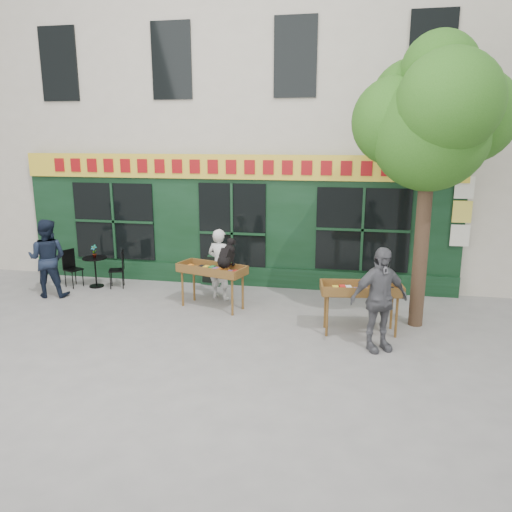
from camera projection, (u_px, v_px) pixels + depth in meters
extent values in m
plane|color=slate|center=(207.00, 315.00, 10.64)|extent=(80.00, 80.00, 0.00)
cube|color=beige|center=(260.00, 93.00, 15.20)|extent=(14.00, 7.00, 10.00)
cube|color=black|center=(233.00, 223.00, 12.58)|extent=(11.00, 0.16, 3.20)
cube|color=yellow|center=(231.00, 167.00, 12.14)|extent=(11.00, 0.06, 0.60)
cube|color=#9C0E11|center=(231.00, 167.00, 12.10)|extent=(9.60, 0.03, 0.34)
cube|color=black|center=(233.00, 275.00, 12.80)|extent=(11.00, 0.10, 0.50)
cube|color=black|center=(232.00, 233.00, 12.54)|extent=(1.70, 0.05, 2.50)
cube|color=black|center=(114.00, 221.00, 13.10)|extent=(2.20, 0.05, 2.00)
cube|color=black|center=(362.00, 230.00, 11.89)|extent=(2.20, 0.05, 2.00)
cube|color=silver|center=(460.00, 235.00, 11.47)|extent=(0.42, 0.02, 0.50)
cube|color=#E5D14C|center=(462.00, 212.00, 11.34)|extent=(0.42, 0.02, 0.50)
cube|color=silver|center=(465.00, 188.00, 11.21)|extent=(0.42, 0.02, 0.50)
cylinder|color=#382619|center=(422.00, 238.00, 9.70)|extent=(0.28, 0.28, 3.60)
sphere|color=#245D15|center=(430.00, 132.00, 9.23)|extent=(2.20, 2.20, 2.20)
sphere|color=#245D15|center=(468.00, 115.00, 9.32)|extent=(1.80, 1.80, 1.80)
sphere|color=#245D15|center=(397.00, 121.00, 9.49)|extent=(1.70, 1.70, 1.70)
sphere|color=#245D15|center=(450.00, 101.00, 8.51)|extent=(1.80, 1.80, 1.80)
sphere|color=#245D15|center=(412.00, 101.00, 9.72)|extent=(1.60, 1.60, 1.60)
sphere|color=#245D15|center=(440.00, 70.00, 9.05)|extent=(1.40, 1.40, 1.40)
cylinder|color=brown|center=(183.00, 289.00, 11.15)|extent=(0.05, 0.05, 0.80)
cylinder|color=brown|center=(232.00, 297.00, 10.55)|extent=(0.05, 0.05, 0.80)
cylinder|color=brown|center=(194.00, 284.00, 11.53)|extent=(0.05, 0.05, 0.80)
cylinder|color=brown|center=(243.00, 292.00, 10.93)|extent=(0.05, 0.05, 0.80)
cube|color=brown|center=(212.00, 272.00, 10.94)|extent=(1.60, 1.00, 0.05)
cube|color=brown|center=(204.00, 272.00, 10.68)|extent=(1.44, 0.48, 0.18)
cube|color=brown|center=(219.00, 266.00, 11.17)|extent=(1.44, 0.48, 0.18)
cube|color=brown|center=(212.00, 269.00, 10.93)|extent=(1.36, 0.77, 0.06)
imported|color=silver|center=(220.00, 264.00, 11.56)|extent=(0.70, 0.56, 1.67)
cylinder|color=brown|center=(327.00, 316.00, 9.45)|extent=(0.05, 0.05, 0.80)
cylinder|color=brown|center=(396.00, 317.00, 9.38)|extent=(0.05, 0.05, 0.80)
cylinder|color=brown|center=(325.00, 308.00, 9.88)|extent=(0.05, 0.05, 0.80)
cylinder|color=brown|center=(392.00, 310.00, 9.81)|extent=(0.05, 0.05, 0.80)
cube|color=brown|center=(361.00, 292.00, 9.53)|extent=(1.57, 0.78, 0.05)
cube|color=brown|center=(363.00, 293.00, 9.23)|extent=(1.49, 0.25, 0.18)
cube|color=brown|center=(359.00, 284.00, 9.79)|extent=(1.49, 0.25, 0.18)
cube|color=brown|center=(361.00, 289.00, 9.52)|extent=(1.34, 0.57, 0.06)
imported|color=#515256|center=(379.00, 299.00, 8.73)|extent=(1.19, 0.92, 1.88)
cylinder|color=black|center=(97.00, 286.00, 12.67)|extent=(0.36, 0.36, 0.03)
cylinder|color=black|center=(96.00, 272.00, 12.59)|extent=(0.04, 0.04, 0.72)
cylinder|color=black|center=(95.00, 258.00, 12.50)|extent=(0.60, 0.60, 0.03)
cube|color=black|center=(73.00, 269.00, 12.58)|extent=(0.47, 0.47, 0.03)
cube|color=black|center=(68.00, 259.00, 12.62)|extent=(0.17, 0.34, 0.50)
cylinder|color=black|center=(73.00, 281.00, 12.43)|extent=(0.02, 0.02, 0.44)
cylinder|color=black|center=(83.00, 278.00, 12.67)|extent=(0.02, 0.02, 0.44)
cylinder|color=black|center=(65.00, 279.00, 12.60)|extent=(0.02, 0.02, 0.44)
cylinder|color=black|center=(76.00, 276.00, 12.84)|extent=(0.02, 0.02, 0.44)
cube|color=black|center=(117.00, 270.00, 12.52)|extent=(0.47, 0.47, 0.03)
cube|color=black|center=(123.00, 260.00, 12.49)|extent=(0.16, 0.35, 0.50)
cylinder|color=black|center=(112.00, 278.00, 12.69)|extent=(0.02, 0.02, 0.44)
cylinder|color=black|center=(110.00, 281.00, 12.40)|extent=(0.02, 0.02, 0.44)
cylinder|color=black|center=(124.00, 277.00, 12.74)|extent=(0.02, 0.02, 0.44)
cylinder|color=black|center=(123.00, 280.00, 12.45)|extent=(0.02, 0.02, 0.44)
imported|color=gray|center=(94.00, 251.00, 12.46)|extent=(0.19, 0.14, 0.32)
imported|color=black|center=(47.00, 258.00, 11.74)|extent=(1.02, 0.87, 1.85)
cube|color=black|center=(211.00, 270.00, 12.75)|extent=(0.59, 0.31, 0.79)
cube|color=black|center=(211.00, 270.00, 12.73)|extent=(0.49, 0.27, 0.65)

